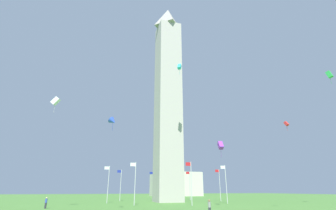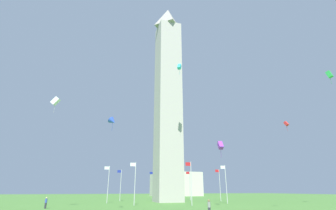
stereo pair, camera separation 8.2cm
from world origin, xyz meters
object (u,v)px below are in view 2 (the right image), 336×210
kite_purple_box (220,145)px  distant_building (176,184)px  kite_cyan_box (179,67)px  flagpole_sw (190,184)px  person_gray_shirt (209,207)px  person_blue_shirt (46,203)px  obelisk_monument (168,93)px  flagpole_se (226,182)px  flagpole_nw (120,183)px  flagpole_s (220,183)px  kite_green_box (329,74)px  kite_red_box (286,124)px  flagpole_e (191,181)px  kite_blue_delta (113,121)px  flagpole_w (153,184)px  flagpole_n (108,182)px  flagpole_ne (135,181)px  kite_white_box (55,101)px

kite_purple_box → distant_building: (-17.79, -72.50, -5.04)m
kite_cyan_box → flagpole_sw: bearing=-116.9°
person_gray_shirt → kite_purple_box: bearing=5.8°
person_blue_shirt → kite_purple_box: size_ratio=0.55×
obelisk_monument → flagpole_se: size_ratio=7.03×
flagpole_nw → person_blue_shirt: size_ratio=4.73×
flagpole_s → kite_green_box: (-12.27, 25.01, 20.32)m
flagpole_nw → distant_building: 54.75m
kite_red_box → flagpole_e: bearing=-49.5°
flagpole_e → kite_blue_delta: kite_blue_delta is taller
flagpole_nw → kite_red_box: (-20.86, 36.45, 8.46)m
obelisk_monument → flagpole_w: 26.51m
flagpole_n → obelisk_monument: bearing=180.0°
person_blue_shirt → flagpole_e: bearing=-13.7°
flagpole_ne → person_blue_shirt: 14.99m
flagpole_sw → flagpole_nw: same height
obelisk_monument → flagpole_nw: obelisk_monument is taller
flagpole_w → person_gray_shirt: size_ratio=4.69×
flagpole_n → flagpole_s: bearing=180.0°
flagpole_w → kite_cyan_box: kite_cyan_box is taller
flagpole_ne → kite_purple_box: size_ratio=2.60×
obelisk_monument → flagpole_n: size_ratio=7.03×
flagpole_ne → kite_white_box: bearing=18.3°
flagpole_w → kite_purple_box: (-4.07, 31.75, 6.03)m
flagpole_e → person_gray_shirt: size_ratio=4.69×
kite_red_box → kite_cyan_box: size_ratio=0.58×
person_blue_shirt → kite_blue_delta: 16.37m
person_blue_shirt → kite_purple_box: bearing=-22.5°
flagpole_se → kite_cyan_box: 26.74m
flagpole_sw → flagpole_nw: 19.32m
flagpole_w → kite_white_box: (24.57, 28.25, 12.46)m
kite_red_box → distant_building: kite_red_box is taller
flagpole_w → kite_blue_delta: kite_blue_delta is taller
flagpole_e → distant_building: 71.51m
flagpole_s → flagpole_sw: bearing=-67.5°
flagpole_sw → kite_red_box: bearing=92.4°
person_gray_shirt → kite_cyan_box: kite_cyan_box is taller
person_gray_shirt → flagpole_e: bearing=25.7°
flagpole_ne → flagpole_nw: size_ratio=1.00×
flagpole_se → kite_blue_delta: bearing=25.5°
flagpole_nw → kite_white_box: 31.07m
kite_blue_delta → kite_green_box: bearing=175.4°
obelisk_monument → kite_blue_delta: 30.57m
flagpole_s → distant_building: 55.04m
kite_blue_delta → kite_green_box: kite_green_box is taller
kite_red_box → flagpole_s: bearing=-95.2°
obelisk_monument → kite_red_box: bearing=112.6°
distant_building → kite_purple_box: bearing=76.2°
kite_blue_delta → kite_green_box: size_ratio=0.72×
kite_red_box → flagpole_nw: bearing=-60.2°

